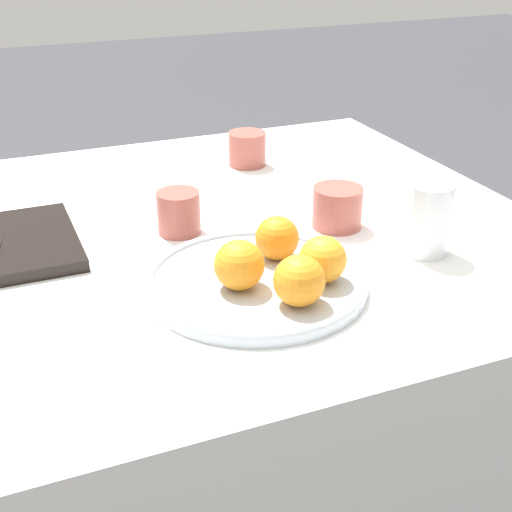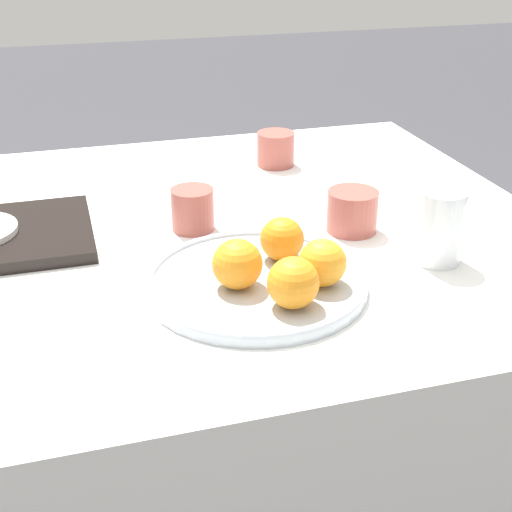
{
  "view_description": "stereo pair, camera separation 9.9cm",
  "coord_description": "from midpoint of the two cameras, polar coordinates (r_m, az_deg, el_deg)",
  "views": [
    {
      "loc": [
        -0.16,
        -1.04,
        1.2
      ],
      "look_at": [
        0.19,
        -0.22,
        0.76
      ],
      "focal_mm": 50.0,
      "sensor_mm": 36.0,
      "label": 1
    },
    {
      "loc": [
        -0.06,
        -1.08,
        1.2
      ],
      "look_at": [
        0.19,
        -0.22,
        0.76
      ],
      "focal_mm": 50.0,
      "sensor_mm": 36.0,
      "label": 2
    }
  ],
  "objects": [
    {
      "name": "table",
      "position": [
        1.36,
        -13.33,
        -12.79
      ],
      "size": [
        1.49,
        1.0,
        0.71
      ],
      "color": "white",
      "rests_on": "ground_plane"
    },
    {
      "name": "orange_2",
      "position": [
        0.99,
        2.51,
        -0.34
      ],
      "size": [
        0.07,
        0.07,
        0.07
      ],
      "color": "orange",
      "rests_on": "fruit_platter"
    },
    {
      "name": "water_glass",
      "position": [
        1.11,
        11.13,
        2.9
      ],
      "size": [
        0.07,
        0.07,
        0.11
      ],
      "color": "silver",
      "rests_on": "table"
    },
    {
      "name": "fruit_platter",
      "position": [
        1.01,
        -2.81,
        -2.08
      ],
      "size": [
        0.32,
        0.32,
        0.02
      ],
      "color": "#B2BCC6",
      "rests_on": "table"
    },
    {
      "name": "orange_1",
      "position": [
        1.05,
        -0.99,
        1.39
      ],
      "size": [
        0.07,
        0.07,
        0.07
      ],
      "color": "orange",
      "rests_on": "fruit_platter"
    },
    {
      "name": "cup_2",
      "position": [
        1.19,
        4.18,
        3.86
      ],
      "size": [
        0.08,
        0.08,
        0.07
      ],
      "color": "#9E4C42",
      "rests_on": "table"
    },
    {
      "name": "cup_0",
      "position": [
        1.18,
        -8.6,
        3.4
      ],
      "size": [
        0.07,
        0.07,
        0.07
      ],
      "color": "#9E4C42",
      "rests_on": "table"
    },
    {
      "name": "cup_1",
      "position": [
        1.49,
        -2.64,
        8.53
      ],
      "size": [
        0.08,
        0.08,
        0.07
      ],
      "color": "#9E4C42",
      "rests_on": "table"
    },
    {
      "name": "orange_3",
      "position": [
        0.93,
        0.43,
        -2.07
      ],
      "size": [
        0.07,
        0.07,
        0.07
      ],
      "color": "orange",
      "rests_on": "fruit_platter"
    },
    {
      "name": "orange_0",
      "position": [
        0.97,
        -4.28,
        -0.79
      ],
      "size": [
        0.07,
        0.07,
        0.07
      ],
      "color": "orange",
      "rests_on": "fruit_platter"
    }
  ]
}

